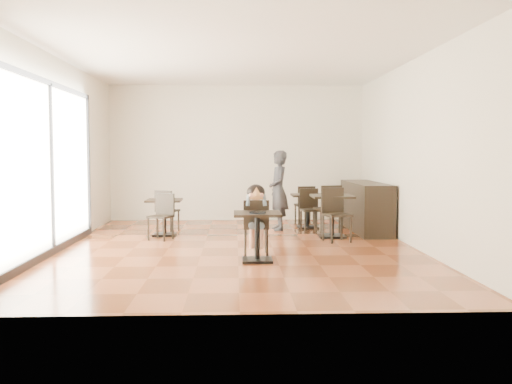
{
  "coord_description": "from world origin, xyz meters",
  "views": [
    {
      "loc": [
        -0.04,
        -9.6,
        1.62
      ],
      "look_at": [
        0.28,
        -0.72,
        1.0
      ],
      "focal_mm": 40.0,
      "sensor_mm": 36.0,
      "label": 1
    }
  ],
  "objects_px": {
    "cafe_table_mid": "(332,216)",
    "chair_mid_b": "(337,215)",
    "cafe_table_left": "(164,217)",
    "chair_left_a": "(168,211)",
    "child_table": "(257,237)",
    "chair_back_b": "(311,210)",
    "child": "(256,220)",
    "adult_patron": "(278,190)",
    "chair_mid_a": "(327,209)",
    "chair_left_b": "(161,217)",
    "chair_back_a": "(304,205)",
    "cafe_table_back": "(308,211)"
  },
  "relations": [
    {
      "from": "cafe_table_left",
      "to": "chair_left_a",
      "type": "relative_size",
      "value": 0.83
    },
    {
      "from": "child",
      "to": "adult_patron",
      "type": "bearing_deg",
      "value": 78.65
    },
    {
      "from": "child_table",
      "to": "cafe_table_left",
      "type": "bearing_deg",
      "value": 122.26
    },
    {
      "from": "adult_patron",
      "to": "chair_left_a",
      "type": "bearing_deg",
      "value": -93.54
    },
    {
      "from": "adult_patron",
      "to": "chair_mid_a",
      "type": "xyz_separation_m",
      "value": [
        0.94,
        -0.52,
        -0.34
      ]
    },
    {
      "from": "child",
      "to": "chair_mid_b",
      "type": "relative_size",
      "value": 1.14
    },
    {
      "from": "child_table",
      "to": "chair_back_a",
      "type": "xyz_separation_m",
      "value": [
        1.23,
        4.28,
        0.07
      ]
    },
    {
      "from": "chair_mid_b",
      "to": "chair_mid_a",
      "type": "bearing_deg",
      "value": 74.66
    },
    {
      "from": "cafe_table_left",
      "to": "chair_left_a",
      "type": "height_order",
      "value": "chair_left_a"
    },
    {
      "from": "child",
      "to": "cafe_table_back",
      "type": "distance_m",
      "value": 3.41
    },
    {
      "from": "child",
      "to": "chair_left_a",
      "type": "xyz_separation_m",
      "value": [
        -1.71,
        2.7,
        -0.13
      ]
    },
    {
      "from": "chair_mid_a",
      "to": "child",
      "type": "bearing_deg",
      "value": 41.92
    },
    {
      "from": "chair_back_b",
      "to": "chair_left_b",
      "type": "bearing_deg",
      "value": -168.64
    },
    {
      "from": "chair_mid_b",
      "to": "chair_left_a",
      "type": "bearing_deg",
      "value": 140.52
    },
    {
      "from": "cafe_table_back",
      "to": "chair_left_a",
      "type": "xyz_separation_m",
      "value": [
        -2.93,
        -0.47,
        0.06
      ]
    },
    {
      "from": "child_table",
      "to": "adult_patron",
      "type": "distance_m",
      "value": 3.5
    },
    {
      "from": "chair_mid_b",
      "to": "chair_back_b",
      "type": "distance_m",
      "value": 1.4
    },
    {
      "from": "child",
      "to": "chair_left_b",
      "type": "bearing_deg",
      "value": 136.77
    },
    {
      "from": "chair_back_b",
      "to": "cafe_table_mid",
      "type": "bearing_deg",
      "value": -78.29
    },
    {
      "from": "adult_patron",
      "to": "chair_back_b",
      "type": "xyz_separation_m",
      "value": [
        0.65,
        -0.25,
        -0.39
      ]
    },
    {
      "from": "chair_left_b",
      "to": "chair_back_a",
      "type": "height_order",
      "value": "chair_back_a"
    },
    {
      "from": "cafe_table_mid",
      "to": "chair_mid_b",
      "type": "height_order",
      "value": "chair_mid_b"
    },
    {
      "from": "adult_patron",
      "to": "chair_mid_b",
      "type": "xyz_separation_m",
      "value": [
        0.94,
        -1.62,
        -0.34
      ]
    },
    {
      "from": "cafe_table_back",
      "to": "chair_mid_b",
      "type": "distance_m",
      "value": 1.94
    },
    {
      "from": "chair_back_b",
      "to": "adult_patron",
      "type": "bearing_deg",
      "value": 151.12
    },
    {
      "from": "chair_mid_a",
      "to": "chair_back_b",
      "type": "distance_m",
      "value": 0.4
    },
    {
      "from": "child",
      "to": "cafe_table_mid",
      "type": "height_order",
      "value": "child"
    },
    {
      "from": "adult_patron",
      "to": "chair_left_b",
      "type": "xyz_separation_m",
      "value": [
        -2.28,
        -1.27,
        -0.4
      ]
    },
    {
      "from": "cafe_table_back",
      "to": "child_table",
      "type": "bearing_deg",
      "value": -108.23
    },
    {
      "from": "adult_patron",
      "to": "cafe_table_back",
      "type": "relative_size",
      "value": 2.29
    },
    {
      "from": "child_table",
      "to": "chair_mid_b",
      "type": "relative_size",
      "value": 0.76
    },
    {
      "from": "child_table",
      "to": "chair_back_b",
      "type": "relative_size",
      "value": 0.84
    },
    {
      "from": "chair_back_a",
      "to": "chair_mid_b",
      "type": "bearing_deg",
      "value": 88.87
    },
    {
      "from": "child",
      "to": "chair_left_b",
      "type": "xyz_separation_m",
      "value": [
        -1.71,
        1.6,
        -0.13
      ]
    },
    {
      "from": "chair_left_b",
      "to": "cafe_table_left",
      "type": "bearing_deg",
      "value": 112.33
    },
    {
      "from": "cafe_table_mid",
      "to": "cafe_table_left",
      "type": "distance_m",
      "value": 3.24
    },
    {
      "from": "adult_patron",
      "to": "cafe_table_back",
      "type": "bearing_deg",
      "value": 106.94
    },
    {
      "from": "child_table",
      "to": "cafe_table_back",
      "type": "height_order",
      "value": "child_table"
    },
    {
      "from": "cafe_table_left",
      "to": "chair_back_a",
      "type": "bearing_deg",
      "value": 28.18
    },
    {
      "from": "child_table",
      "to": "cafe_table_mid",
      "type": "xyz_separation_m",
      "value": [
        1.52,
        2.36,
        0.04
      ]
    },
    {
      "from": "adult_patron",
      "to": "chair_left_a",
      "type": "relative_size",
      "value": 1.95
    },
    {
      "from": "child",
      "to": "cafe_table_left",
      "type": "bearing_deg",
      "value": 128.39
    },
    {
      "from": "child_table",
      "to": "chair_back_b",
      "type": "distance_m",
      "value": 3.41
    },
    {
      "from": "chair_mid_b",
      "to": "adult_patron",
      "type": "bearing_deg",
      "value": 104.83
    },
    {
      "from": "adult_patron",
      "to": "chair_mid_b",
      "type": "height_order",
      "value": "adult_patron"
    },
    {
      "from": "adult_patron",
      "to": "child",
      "type": "bearing_deg",
      "value": -19.19
    },
    {
      "from": "cafe_table_left",
      "to": "chair_left_b",
      "type": "distance_m",
      "value": 0.55
    },
    {
      "from": "adult_patron",
      "to": "chair_back_a",
      "type": "xyz_separation_m",
      "value": [
        0.65,
        0.85,
        -0.39
      ]
    },
    {
      "from": "child",
      "to": "chair_back_a",
      "type": "distance_m",
      "value": 3.92
    },
    {
      "from": "cafe_table_mid",
      "to": "chair_back_a",
      "type": "distance_m",
      "value": 1.94
    }
  ]
}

